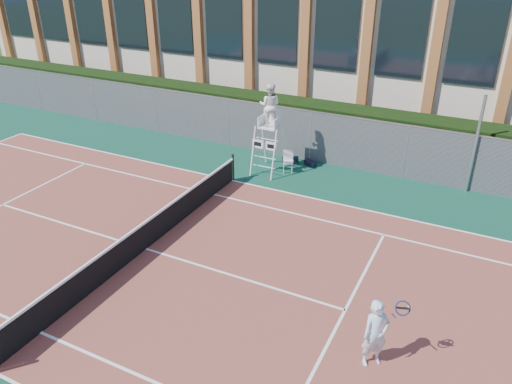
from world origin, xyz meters
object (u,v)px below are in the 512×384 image
at_px(steel_pole, 475,145).
at_px(umpire_chair, 270,108).
at_px(plastic_chair, 288,159).
at_px(tennis_player, 376,333).

distance_m(steel_pole, umpire_chair, 7.74).
bearing_deg(steel_pole, plastic_chair, -168.80).
bearing_deg(umpire_chair, steel_pole, 12.38).
distance_m(umpire_chair, plastic_chair, 2.31).
distance_m(steel_pole, tennis_player, 10.23).
height_order(umpire_chair, plastic_chair, umpire_chair).
xyz_separation_m(plastic_chair, tennis_player, (5.87, -8.79, 0.35)).
distance_m(umpire_chair, tennis_player, 10.90).
xyz_separation_m(steel_pole, tennis_player, (-0.94, -10.14, -0.99)).
relative_size(steel_pole, tennis_player, 2.19).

